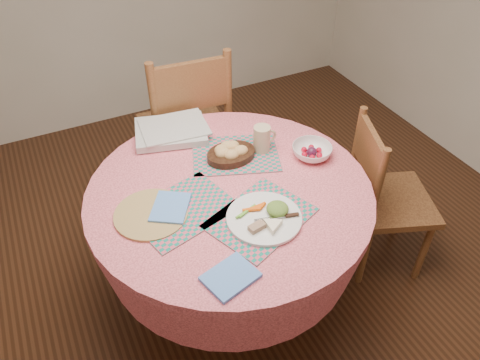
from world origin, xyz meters
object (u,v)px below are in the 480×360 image
object	(u,v)px
dining_table	(230,221)
latte_mug	(262,139)
fruit_bowl	(312,152)
chair_back	(187,127)
dinner_plate	(266,217)
chair_right	(384,196)
wicker_trivet	(151,214)
bread_bowl	(230,152)

from	to	relation	value
dining_table	latte_mug	world-z (taller)	latte_mug
latte_mug	fruit_bowl	xyz separation A→B (m)	(0.19, -0.14, -0.04)
dining_table	fruit_bowl	distance (m)	0.50
dining_table	chair_back	bearing A→B (deg)	82.54
dinner_plate	fruit_bowl	xyz separation A→B (m)	(0.39, 0.28, 0.01)
dining_table	chair_right	xyz separation A→B (m)	(0.82, -0.10, -0.09)
latte_mug	wicker_trivet	bearing A→B (deg)	-162.79
wicker_trivet	latte_mug	size ratio (longest dim) A/B	2.37
chair_back	chair_right	bearing A→B (deg)	132.50
dinner_plate	dining_table	bearing A→B (deg)	101.20
chair_back	fruit_bowl	distance (m)	0.87
chair_back	wicker_trivet	distance (m)	0.96
chair_right	chair_back	bearing A→B (deg)	58.86
wicker_trivet	fruit_bowl	world-z (taller)	fruit_bowl
chair_back	wicker_trivet	bearing A→B (deg)	65.12
chair_right	latte_mug	distance (m)	0.73
dining_table	dinner_plate	bearing A→B (deg)	-78.80
wicker_trivet	fruit_bowl	xyz separation A→B (m)	(0.80, 0.05, 0.02)
wicker_trivet	dinner_plate	world-z (taller)	dinner_plate
chair_right	fruit_bowl	world-z (taller)	chair_right
dining_table	chair_right	size ratio (longest dim) A/B	1.39
bread_bowl	dining_table	bearing A→B (deg)	-116.25
wicker_trivet	latte_mug	bearing A→B (deg)	17.21
dinner_plate	chair_right	bearing A→B (deg)	9.87
chair_right	chair_back	distance (m)	1.17
chair_back	latte_mug	distance (m)	0.70
chair_right	wicker_trivet	size ratio (longest dim) A/B	2.98
chair_back	bread_bowl	world-z (taller)	chair_back
dinner_plate	latte_mug	size ratio (longest dim) A/B	2.39
chair_right	latte_mug	xyz separation A→B (m)	(-0.57, 0.29, 0.35)
chair_back	fruit_bowl	world-z (taller)	chair_back
dinner_plate	latte_mug	xyz separation A→B (m)	(0.21, 0.42, 0.05)
chair_right	chair_back	size ratio (longest dim) A/B	0.84
chair_right	fruit_bowl	bearing A→B (deg)	90.27
wicker_trivet	dinner_plate	distance (m)	0.46
dining_table	dinner_plate	size ratio (longest dim) A/B	4.10
latte_mug	chair_back	bearing A→B (deg)	103.30
dining_table	chair_back	world-z (taller)	chair_back
bread_bowl	fruit_bowl	bearing A→B (deg)	-23.76
bread_bowl	fruit_bowl	size ratio (longest dim) A/B	1.01
bread_bowl	latte_mug	world-z (taller)	latte_mug
dining_table	latte_mug	distance (m)	0.41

